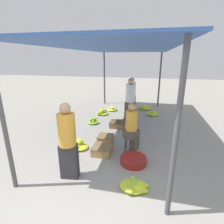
# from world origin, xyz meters

# --- Properties ---
(ground_plane) EXTENTS (40.00, 40.00, 0.00)m
(ground_plane) POSITION_xyz_m (0.00, 0.00, 0.00)
(ground_plane) COLOR gray
(ground_plane) RESTS_ON ground
(canopy_post_front_left) EXTENTS (0.08, 0.08, 2.64)m
(canopy_post_front_left) POSITION_xyz_m (-1.41, 0.30, 1.32)
(canopy_post_front_left) COLOR #4C4C51
(canopy_post_front_left) RESTS_ON ground
(canopy_post_front_right) EXTENTS (0.08, 0.08, 2.64)m
(canopy_post_front_right) POSITION_xyz_m (1.41, 0.30, 1.32)
(canopy_post_front_right) COLOR #4C4C51
(canopy_post_front_right) RESTS_ON ground
(canopy_post_back_left) EXTENTS (0.08, 0.08, 2.64)m
(canopy_post_back_left) POSITION_xyz_m (-1.41, 6.92, 1.32)
(canopy_post_back_left) COLOR #4C4C51
(canopy_post_back_left) RESTS_ON ground
(canopy_post_back_right) EXTENTS (0.08, 0.08, 2.64)m
(canopy_post_back_right) POSITION_xyz_m (1.41, 6.92, 1.32)
(canopy_post_back_right) COLOR #4C4C51
(canopy_post_back_right) RESTS_ON ground
(canopy_tarp) EXTENTS (3.21, 7.02, 0.04)m
(canopy_tarp) POSITION_xyz_m (0.00, 3.61, 2.66)
(canopy_tarp) COLOR #33569E
(canopy_tarp) RESTS_ON canopy_post_front_left
(vendor_foreground) EXTENTS (0.37, 0.37, 1.59)m
(vendor_foreground) POSITION_xyz_m (-0.50, 0.80, 0.83)
(vendor_foreground) COLOR #2D2D33
(vendor_foreground) RESTS_ON ground
(stool) EXTENTS (0.34, 0.34, 0.41)m
(stool) POSITION_xyz_m (0.59, 2.17, 0.33)
(stool) COLOR #4C4C4C
(stool) RESTS_ON ground
(vendor_seated) EXTENTS (0.45, 0.45, 1.31)m
(vendor_seated) POSITION_xyz_m (0.61, 2.18, 0.68)
(vendor_seated) COLOR #4C4238
(vendor_seated) RESTS_ON ground
(basin_black) EXTENTS (0.62, 0.62, 0.16)m
(basin_black) POSITION_xyz_m (0.73, 1.58, 0.08)
(basin_black) COLOR maroon
(basin_black) RESTS_ON ground
(banana_pile_left_0) EXTENTS (0.49, 0.49, 0.24)m
(banana_pile_left_0) POSITION_xyz_m (-0.81, 1.96, 0.09)
(banana_pile_left_0) COLOR #82B835
(banana_pile_left_0) RESTS_ON ground
(banana_pile_left_1) EXTENTS (0.50, 0.50, 0.25)m
(banana_pile_left_1) POSITION_xyz_m (-0.99, 4.94, 0.09)
(banana_pile_left_1) COLOR #91BE32
(banana_pile_left_1) RESTS_ON ground
(banana_pile_left_2) EXTENTS (0.41, 0.42, 0.24)m
(banana_pile_left_2) POSITION_xyz_m (-1.03, 3.84, 0.10)
(banana_pile_left_2) COLOR #A7C72E
(banana_pile_left_2) RESTS_ON ground
(banana_pile_left_3) EXTENTS (0.51, 0.48, 0.21)m
(banana_pile_left_3) POSITION_xyz_m (-0.69, 5.64, 0.08)
(banana_pile_left_3) COLOR yellow
(banana_pile_left_3) RESTS_ON ground
(banana_pile_right_0) EXTENTS (0.56, 0.55, 0.17)m
(banana_pile_right_0) POSITION_xyz_m (0.84, 0.74, 0.06)
(banana_pile_right_0) COLOR #C1D22A
(banana_pile_right_0) RESTS_ON ground
(banana_pile_right_1) EXTENTS (0.54, 0.57, 0.20)m
(banana_pile_right_1) POSITION_xyz_m (1.14, 5.37, 0.07)
(banana_pile_right_1) COLOR #A0C42F
(banana_pile_right_1) RESTS_ON ground
(banana_pile_right_2) EXTENTS (0.60, 0.51, 0.18)m
(banana_pile_right_2) POSITION_xyz_m (0.78, 6.22, 0.06)
(banana_pile_right_2) COLOR #A9C82E
(banana_pile_right_2) RESTS_ON ground
(crate_near) EXTENTS (0.52, 0.52, 0.19)m
(crate_near) POSITION_xyz_m (-0.08, 3.74, 0.10)
(crate_near) COLOR brown
(crate_near) RESTS_ON ground
(crate_mid) EXTENTS (0.49, 0.49, 0.22)m
(crate_mid) POSITION_xyz_m (-0.10, 1.82, 0.11)
(crate_mid) COLOR #9E7A4C
(crate_mid) RESTS_ON ground
(crate_far) EXTENTS (0.43, 0.43, 0.22)m
(crate_far) POSITION_xyz_m (-0.17, 2.45, 0.11)
(crate_far) COLOR #9E7A4C
(crate_far) RESTS_ON ground
(shopper_walking_mid) EXTENTS (0.44, 0.44, 1.66)m
(shopper_walking_mid) POSITION_xyz_m (0.27, 4.45, 0.86)
(shopper_walking_mid) COLOR #4C4238
(shopper_walking_mid) RESTS_ON ground
(shopper_walking_far) EXTENTS (0.35, 0.34, 1.55)m
(shopper_walking_far) POSITION_xyz_m (0.18, 5.80, 0.80)
(shopper_walking_far) COLOR #4C4238
(shopper_walking_far) RESTS_ON ground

